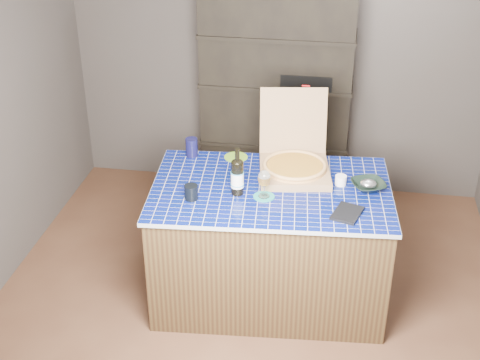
% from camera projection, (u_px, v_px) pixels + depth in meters
% --- Properties ---
extents(room, '(3.50, 3.50, 3.50)m').
position_uv_depth(room, '(248.00, 140.00, 3.99)').
color(room, brown).
rests_on(room, ground).
extents(shelving_unit, '(1.20, 0.41, 1.80)m').
position_uv_depth(shelving_unit, '(277.00, 99.00, 5.48)').
color(shelving_unit, black).
rests_on(shelving_unit, floor).
extents(kitchen_island, '(1.62, 1.10, 0.85)m').
position_uv_depth(kitchen_island, '(270.00, 242.00, 4.51)').
color(kitchen_island, '#4A371D').
rests_on(kitchen_island, floor).
extents(pizza_box, '(0.54, 0.62, 0.50)m').
position_uv_depth(pizza_box, '(294.00, 164.00, 4.45)').
color(pizza_box, olive).
rests_on(pizza_box, kitchen_island).
extents(mead_bottle, '(0.08, 0.08, 0.32)m').
position_uv_depth(mead_bottle, '(237.00, 176.00, 4.18)').
color(mead_bottle, black).
rests_on(mead_bottle, kitchen_island).
extents(teal_trivet, '(0.14, 0.14, 0.01)m').
position_uv_depth(teal_trivet, '(264.00, 197.00, 4.20)').
color(teal_trivet, '#187E76').
rests_on(teal_trivet, kitchen_island).
extents(wine_glass, '(0.08, 0.08, 0.18)m').
position_uv_depth(wine_glass, '(264.00, 179.00, 4.14)').
color(wine_glass, white).
rests_on(wine_glass, teal_trivet).
extents(tumbler, '(0.09, 0.09, 0.10)m').
position_uv_depth(tumbler, '(191.00, 192.00, 4.16)').
color(tumbler, black).
rests_on(tumbler, kitchen_island).
extents(dvd_case, '(0.21, 0.25, 0.02)m').
position_uv_depth(dvd_case, '(347.00, 213.00, 4.02)').
color(dvd_case, black).
rests_on(dvd_case, kitchen_island).
extents(bowl, '(0.28, 0.28, 0.05)m').
position_uv_depth(bowl, '(368.00, 185.00, 4.28)').
color(bowl, black).
rests_on(bowl, kitchen_island).
extents(foil_contents, '(0.11, 0.09, 0.05)m').
position_uv_depth(foil_contents, '(368.00, 184.00, 4.27)').
color(foil_contents, silver).
rests_on(foil_contents, bowl).
extents(white_jar, '(0.07, 0.07, 0.06)m').
position_uv_depth(white_jar, '(341.00, 180.00, 4.33)').
color(white_jar, white).
rests_on(white_jar, kitchen_island).
extents(navy_cup, '(0.08, 0.08, 0.13)m').
position_uv_depth(navy_cup, '(192.00, 147.00, 4.67)').
color(navy_cup, black).
rests_on(navy_cup, kitchen_island).
extents(green_trivet, '(0.17, 0.17, 0.01)m').
position_uv_depth(green_trivet, '(236.00, 157.00, 4.68)').
color(green_trivet, '#69A122').
rests_on(green_trivet, kitchen_island).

